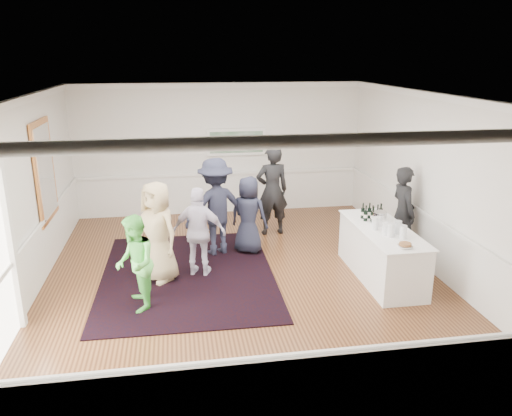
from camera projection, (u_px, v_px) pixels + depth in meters
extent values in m
plane|color=brown|center=(243.00, 278.00, 8.93)|extent=(8.00, 8.00, 0.00)
cube|color=white|center=(241.00, 96.00, 7.98)|extent=(7.00, 8.00, 0.02)
cube|color=white|center=(24.00, 202.00, 7.92)|extent=(0.02, 8.00, 3.20)
cube|color=white|center=(434.00, 184.00, 8.99)|extent=(0.02, 8.00, 3.20)
cube|color=white|center=(220.00, 149.00, 12.23)|extent=(7.00, 0.02, 3.20)
cube|color=white|center=(299.00, 304.00, 4.68)|extent=(7.00, 0.02, 3.20)
cube|color=#DD8741|center=(45.00, 171.00, 9.09)|extent=(0.04, 1.25, 1.85)
cube|color=white|center=(46.00, 171.00, 9.09)|extent=(0.01, 1.05, 1.65)
cube|color=white|center=(12.00, 250.00, 7.03)|extent=(0.10, 0.14, 2.40)
cube|color=white|center=(236.00, 142.00, 12.19)|extent=(1.44, 0.05, 0.66)
cube|color=#225B2E|center=(237.00, 142.00, 12.16)|extent=(1.30, 0.01, 0.52)
cube|color=black|center=(188.00, 274.00, 9.07)|extent=(3.12, 4.06, 0.02)
cube|color=white|center=(381.00, 253.00, 8.85)|extent=(0.81, 2.23, 0.91)
cube|color=white|center=(383.00, 229.00, 8.71)|extent=(0.87, 2.29, 0.02)
imported|color=black|center=(403.00, 213.00, 9.62)|extent=(0.48, 0.69, 1.82)
imported|color=tan|center=(158.00, 232.00, 8.61)|extent=(1.02, 1.02, 1.79)
imported|color=#60DA57|center=(135.00, 264.00, 7.65)|extent=(0.67, 0.81, 1.53)
imported|color=silver|center=(199.00, 232.00, 8.85)|extent=(1.03, 0.67, 1.63)
imported|color=#202335|center=(216.00, 207.00, 9.78)|extent=(1.42, 1.09, 1.94)
imported|color=black|center=(272.00, 191.00, 10.87)|extent=(0.76, 0.54, 1.97)
imported|color=#202335|center=(249.00, 215.00, 9.91)|extent=(0.91, 0.81, 1.56)
cylinder|color=#73B340|center=(385.00, 228.00, 8.37)|extent=(0.12, 0.12, 0.24)
cylinder|color=#DA4043|center=(398.00, 227.00, 8.42)|extent=(0.12, 0.12, 0.24)
cylinder|color=#94C446|center=(375.00, 223.00, 8.61)|extent=(0.12, 0.12, 0.24)
cylinder|color=beige|center=(403.00, 232.00, 8.20)|extent=(0.12, 0.12, 0.24)
cylinder|color=gold|center=(391.00, 230.00, 8.28)|extent=(0.12, 0.12, 0.24)
cylinder|color=silver|center=(379.00, 219.00, 8.85)|extent=(0.26, 0.26, 0.25)
imported|color=white|center=(405.00, 246.00, 7.83)|extent=(0.23, 0.23, 0.06)
cylinder|color=#99673D|center=(405.00, 245.00, 7.82)|extent=(0.19, 0.19, 0.04)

